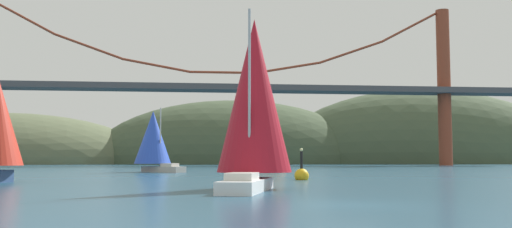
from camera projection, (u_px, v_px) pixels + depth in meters
The scene contains 9 objects.
ground_plane at pixel (350, 205), 19.78m from camera, with size 360.00×360.00×0.00m, color navy.
headland_left at pixel (8, 164), 147.77m from camera, with size 76.16×44.00×26.98m, color #5B6647.
headland_right at pixel (425, 163), 159.98m from camera, with size 88.59×44.00×42.65m, color #425138.
headland_center at pixel (234, 164), 154.14m from camera, with size 78.84×44.00×34.96m, color #425138.
suspension_bridge at pixel (223, 86), 115.24m from camera, with size 131.41×6.00×33.99m.
sailboat_crimson_sail at pixel (254, 99), 29.94m from camera, with size 4.94×8.08×9.39m.
sailboat_orange_sail at pixel (270, 139), 69.47m from camera, with size 8.18×4.74×9.13m.
sailboat_blue_spinnaker at pixel (154, 139), 64.50m from camera, with size 6.93×6.82×7.41m.
channel_buoy at pixel (302, 175), 42.07m from camera, with size 1.10×1.10×2.64m.
Camera 1 is at (-5.44, -19.51, 1.68)m, focal length 39.14 mm.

